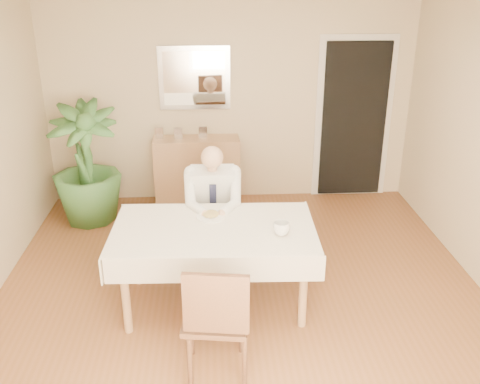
{
  "coord_description": "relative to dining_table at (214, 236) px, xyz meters",
  "views": [
    {
      "loc": [
        -0.25,
        -3.98,
        2.78
      ],
      "look_at": [
        0.0,
        0.35,
        0.95
      ],
      "focal_mm": 40.0,
      "sensor_mm": 36.0,
      "label": 1
    }
  ],
  "objects": [
    {
      "name": "photo_frame_left",
      "position": [
        -0.64,
        2.28,
        0.25
      ],
      "size": [
        0.1,
        0.02,
        0.14
      ],
      "primitive_type": "cube",
      "color": "silver",
      "rests_on": "sideboard"
    },
    {
      "name": "window",
      "position": [
        0.24,
        -2.53,
        0.78
      ],
      "size": [
        1.34,
        0.04,
        1.44
      ],
      "color": "silver",
      "rests_on": "room"
    },
    {
      "name": "dining_table",
      "position": [
        0.0,
        0.0,
        0.0
      ],
      "size": [
        1.75,
        1.07,
        0.75
      ],
      "rotation": [
        0.0,
        0.0,
        -0.03
      ],
      "color": "#9F7B56",
      "rests_on": "ground"
    },
    {
      "name": "knife",
      "position": [
        0.02,
        0.14,
        0.11
      ],
      "size": [
        0.01,
        0.13,
        0.01
      ],
      "primitive_type": "cylinder",
      "rotation": [
        1.57,
        0.0,
        0.0
      ],
      "color": "silver",
      "rests_on": "dining_table"
    },
    {
      "name": "plate",
      "position": [
        -0.02,
        0.2,
        0.09
      ],
      "size": [
        0.26,
        0.26,
        0.02
      ],
      "primitive_type": "cylinder",
      "color": "white",
      "rests_on": "dining_table"
    },
    {
      "name": "chair_near",
      "position": [
        0.0,
        -0.95,
        -0.13
      ],
      "size": [
        0.5,
        0.5,
        0.95
      ],
      "rotation": [
        0.0,
        0.0,
        -0.13
      ],
      "color": "#452716",
      "rests_on": "ground"
    },
    {
      "name": "potted_palm",
      "position": [
        -1.45,
        1.8,
        0.04
      ],
      "size": [
        0.88,
        0.88,
        1.41
      ],
      "primitive_type": "imported",
      "rotation": [
        0.0,
        0.0,
        0.13
      ],
      "color": "#315C29",
      "rests_on": "ground"
    },
    {
      "name": "room",
      "position": [
        0.24,
        -0.06,
        0.63
      ],
      "size": [
        5.0,
        5.02,
        2.6
      ],
      "color": "brown",
      "rests_on": "ground"
    },
    {
      "name": "fork",
      "position": [
        -0.06,
        0.14,
        0.11
      ],
      "size": [
        0.01,
        0.13,
        0.01
      ],
      "primitive_type": "cylinder",
      "rotation": [
        1.57,
        0.0,
        0.0
      ],
      "color": "silver",
      "rests_on": "dining_table"
    },
    {
      "name": "mirror",
      "position": [
        -0.19,
        2.41,
        0.88
      ],
      "size": [
        0.86,
        0.04,
        0.76
      ],
      "color": "silver",
      "rests_on": "room"
    },
    {
      "name": "food",
      "position": [
        -0.02,
        0.2,
        0.11
      ],
      "size": [
        0.14,
        0.14,
        0.06
      ],
      "primitive_type": "ellipsoid",
      "color": "olive",
      "rests_on": "dining_table"
    },
    {
      "name": "photo_frame_right",
      "position": [
        -0.1,
        2.29,
        0.25
      ],
      "size": [
        0.1,
        0.02,
        0.14
      ],
      "primitive_type": "cube",
      "color": "silver",
      "rests_on": "sideboard"
    },
    {
      "name": "doorway",
      "position": [
        1.79,
        2.4,
        0.33
      ],
      "size": [
        0.96,
        0.07,
        2.1
      ],
      "color": "silver",
      "rests_on": "ground"
    },
    {
      "name": "sideboard",
      "position": [
        -0.19,
        2.26,
        -0.25
      ],
      "size": [
        1.07,
        0.39,
        0.84
      ],
      "primitive_type": "cube",
      "rotation": [
        0.0,
        0.0,
        0.03
      ],
      "color": "#9F7B56",
      "rests_on": "ground"
    },
    {
      "name": "seated_man",
      "position": [
        0.0,
        0.59,
        0.02
      ],
      "size": [
        0.48,
        0.72,
        1.24
      ],
      "color": "white",
      "rests_on": "ground"
    },
    {
      "name": "coffee_mug",
      "position": [
        0.55,
        -0.16,
        0.14
      ],
      "size": [
        0.16,
        0.16,
        0.11
      ],
      "primitive_type": "imported",
      "rotation": [
        0.0,
        0.0,
        -0.21
      ],
      "color": "white",
      "rests_on": "dining_table"
    },
    {
      "name": "photo_frame_center",
      "position": [
        -0.4,
        2.26,
        0.25
      ],
      "size": [
        0.1,
        0.02,
        0.14
      ],
      "primitive_type": "cube",
      "color": "silver",
      "rests_on": "sideboard"
    },
    {
      "name": "chair_far",
      "position": [
        -0.0,
        0.88,
        -0.14
      ],
      "size": [
        0.49,
        0.49,
        0.94
      ],
      "rotation": [
        0.0,
        0.0,
        -0.12
      ],
      "color": "#452716",
      "rests_on": "ground"
    }
  ]
}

